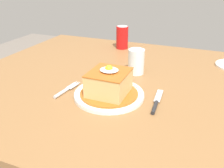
{
  "coord_description": "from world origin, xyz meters",
  "views": [
    {
      "loc": [
        0.29,
        -0.84,
        1.15
      ],
      "look_at": [
        0.0,
        -0.14,
        0.79
      ],
      "focal_mm": 38.48,
      "sensor_mm": 36.0,
      "label": 1
    }
  ],
  "objects_px": {
    "main_plate": "(110,94)",
    "soda_can": "(122,37)",
    "drinking_glass": "(136,63)",
    "knife": "(156,104)",
    "fork": "(65,91)"
  },
  "relations": [
    {
      "from": "main_plate",
      "to": "knife",
      "type": "bearing_deg",
      "value": 0.28
    },
    {
      "from": "soda_can",
      "to": "drinking_glass",
      "type": "bearing_deg",
      "value": -60.95
    },
    {
      "from": "fork",
      "to": "soda_can",
      "type": "distance_m",
      "value": 0.59
    },
    {
      "from": "fork",
      "to": "knife",
      "type": "relative_size",
      "value": 0.86
    },
    {
      "from": "main_plate",
      "to": "fork",
      "type": "height_order",
      "value": "main_plate"
    },
    {
      "from": "knife",
      "to": "drinking_glass",
      "type": "height_order",
      "value": "drinking_glass"
    },
    {
      "from": "soda_can",
      "to": "knife",
      "type": "bearing_deg",
      "value": -60.26
    },
    {
      "from": "main_plate",
      "to": "soda_can",
      "type": "xyz_separation_m",
      "value": [
        -0.16,
        0.56,
        0.05
      ]
    },
    {
      "from": "main_plate",
      "to": "drinking_glass",
      "type": "height_order",
      "value": "drinking_glass"
    },
    {
      "from": "soda_can",
      "to": "drinking_glass",
      "type": "xyz_separation_m",
      "value": [
        0.18,
        -0.32,
        -0.02
      ]
    },
    {
      "from": "fork",
      "to": "knife",
      "type": "distance_m",
      "value": 0.33
    },
    {
      "from": "fork",
      "to": "knife",
      "type": "height_order",
      "value": "same"
    },
    {
      "from": "drinking_glass",
      "to": "knife",
      "type": "bearing_deg",
      "value": -59.34
    },
    {
      "from": "main_plate",
      "to": "drinking_glass",
      "type": "xyz_separation_m",
      "value": [
        0.02,
        0.24,
        0.04
      ]
    },
    {
      "from": "drinking_glass",
      "to": "fork",
      "type": "bearing_deg",
      "value": -124.78
    }
  ]
}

